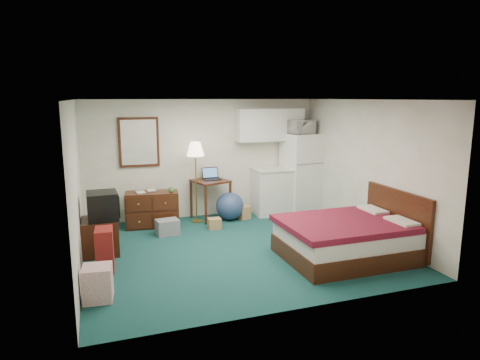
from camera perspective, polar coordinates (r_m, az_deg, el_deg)
name	(u,v)px	position (r m, az deg, el deg)	size (l,w,h in m)	color
floor	(238,249)	(7.39, -0.31, -9.13)	(5.00, 4.50, 0.01)	#0F3331
ceiling	(238,100)	(6.94, -0.33, 10.66)	(5.00, 4.50, 0.01)	beige
walls	(238,177)	(7.06, -0.32, 0.45)	(5.01, 4.51, 2.50)	beige
mirror	(139,142)	(8.88, -13.34, 4.93)	(0.80, 0.06, 1.00)	white
upper_cabinets	(270,125)	(9.41, 4.02, 7.36)	(1.50, 0.35, 0.70)	silver
headboard	(397,219)	(7.57, 20.18, -4.95)	(0.06, 1.56, 1.00)	black
dresser	(152,209)	(8.68, -11.63, -3.85)	(1.03, 0.47, 0.70)	black
floor_lamp	(196,183)	(8.76, -5.88, -0.34)	(0.36, 0.36, 1.66)	gold
desk	(211,199)	(9.05, -3.95, -2.61)	(0.66, 0.66, 0.84)	black
exercise_ball	(230,206)	(8.99, -1.38, -3.50)	(0.58, 0.58, 0.58)	navy
kitchen_counter	(274,192)	(9.47, 4.60, -1.55)	(0.90, 0.69, 0.99)	silver
fridge	(301,173)	(9.64, 8.14, 0.94)	(0.72, 0.72, 1.76)	white
bed	(345,240)	(7.08, 13.82, -7.72)	(1.92, 1.50, 0.62)	#4C0F23
tv_stand	(100,236)	(7.46, -18.12, -7.12)	(0.58, 0.64, 0.58)	black
suitcase	(105,250)	(6.70, -17.60, -8.86)	(0.25, 0.40, 0.65)	maroon
retail_box	(98,283)	(5.85, -18.45, -12.93)	(0.36, 0.36, 0.45)	white
file_bin	(167,227)	(8.19, -9.65, -6.20)	(0.41, 0.31, 0.29)	gray
cardboard_box_a	(214,224)	(8.44, -3.44, -5.82)	(0.25, 0.21, 0.21)	#98804E
cardboard_box_b	(243,212)	(9.12, 0.42, -4.30)	(0.23, 0.27, 0.27)	#98804E
laptop	(212,174)	(8.98, -3.76, 0.80)	(0.35, 0.29, 0.24)	black
crt_tv	(102,206)	(7.29, -17.88, -3.29)	(0.49, 0.53, 0.45)	black
microwave	(301,125)	(9.45, 8.14, 7.24)	(0.55, 0.30, 0.37)	white
book_a	(136,187)	(8.55, -13.69, -0.97)	(0.17, 0.02, 0.23)	#98804E
book_b	(147,186)	(8.69, -12.33, -0.74)	(0.17, 0.02, 0.22)	#98804E
mug	(171,189)	(8.50, -9.16, -1.24)	(0.12, 0.09, 0.12)	#498F45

